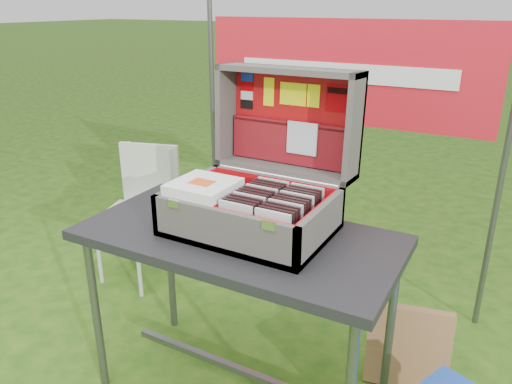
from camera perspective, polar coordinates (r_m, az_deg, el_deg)
The scene contains 87 objects.
table at distance 2.19m, azimuth -1.91°, elevation -14.17°, with size 1.27×0.64×0.79m, color #2C2C2E, non-canonical shape.
table_top at distance 1.99m, azimuth -2.04°, elevation -5.25°, with size 1.27×0.64×0.04m, color #2C2C2E.
table_leg_fl at distance 2.35m, azimuth -17.80°, elevation -13.13°, with size 0.04×0.04×0.75m, color #59595B.
table_leg_bl at distance 2.66m, azimuth -9.77°, elevation -8.06°, with size 0.04×0.04×0.75m, color #59595B.
table_leg_br at distance 2.22m, azimuth 15.06°, elevation -14.96°, with size 0.04×0.04×0.75m, color #59595B.
table_brace at distance 2.36m, azimuth -1.83°, elevation -19.70°, with size 1.12×0.03×0.03m, color #59595B.
suitcase at distance 1.94m, azimuth 0.20°, elevation 4.33°, with size 0.62×0.60×0.61m, color #65625D, non-canonical shape.
suitcase_base_bottom at distance 2.00m, azimuth -0.65°, elevation -4.14°, with size 0.62×0.44×0.02m, color #65625D.
suitcase_base_wall_front at distance 1.81m, azimuth -3.99°, elevation -4.54°, with size 0.62×0.02×0.17m, color #65625D.
suitcase_base_wall_back at distance 2.14m, azimuth 2.14°, elevation -0.33°, with size 0.62×0.02×0.17m, color #65625D.
suitcase_base_wall_left at distance 2.12m, azimuth -7.67°, elevation -0.69°, with size 0.02×0.44×0.17m, color #65625D.
suitcase_base_wall_right at distance 1.85m, azimuth 7.41°, elevation -4.02°, with size 0.02×0.44×0.17m, color #65625D.
suitcase_liner_floor at distance 1.99m, azimuth -0.65°, elevation -3.74°, with size 0.57×0.40×0.01m, color red.
suitcase_latch_left at distance 1.88m, azimuth -9.38°, elevation -1.32°, with size 0.05×0.01×0.03m, color silver.
suitcase_latch_right at distance 1.67m, azimuth 1.49°, elevation -3.87°, with size 0.05×0.01×0.03m, color silver.
suitcase_hinge at distance 2.12m, azimuth 2.32°, elevation 1.87°, with size 0.02×0.02×0.56m, color silver.
suitcase_lid_back at distance 2.21m, azimuth 4.36°, elevation 8.38°, with size 0.62×0.44×0.02m, color #65625D.
suitcase_lid_rim_far at distance 2.12m, azimuth 3.79°, elevation 13.71°, with size 0.62×0.02×0.17m, color #65625D.
suitcase_lid_rim_near at distance 2.19m, azimuth 3.32°, elevation 2.70°, with size 0.62×0.02×0.17m, color #65625D.
suitcase_lid_rim_left at distance 2.29m, azimuth -3.29°, elevation 8.92°, with size 0.02×0.44×0.17m, color #65625D.
suitcase_lid_rim_right at distance 2.04m, azimuth 11.20°, elevation 7.07°, with size 0.02×0.44×0.17m, color #65625D.
suitcase_lid_liner at distance 2.19m, azimuth 4.19°, elevation 8.32°, with size 0.57×0.39×0.01m, color red.
suitcase_liner_wall_front at distance 1.81m, azimuth -3.73°, elevation -4.01°, with size 0.57×0.01×0.14m, color red.
suitcase_liner_wall_back at distance 2.12m, azimuth 1.96°, elevation -0.15°, with size 0.57×0.01×0.14m, color red.
suitcase_liner_wall_left at distance 2.11m, azimuth -7.36°, elevation -0.46°, with size 0.01×0.40×0.14m, color red.
suitcase_liner_wall_right at distance 1.85m, azimuth 6.99°, elevation -3.58°, with size 0.01×0.40×0.14m, color red.
suitcase_lid_pocket at distance 2.20m, azimuth 3.86°, elevation 5.59°, with size 0.55×0.18×0.03m, color maroon.
suitcase_pocket_edge at distance 2.17m, azimuth 3.89°, elevation 7.84°, with size 0.54×0.02×0.02m, color maroon.
suitcase_pocket_cd at distance 2.15m, azimuth 5.30°, elevation 6.12°, with size 0.14×0.14×0.01m, color silver.
lid_sticker_cc_a at distance 2.27m, azimuth -1.03°, elevation 12.98°, with size 0.06×0.04×0.00m, color #1933B2.
lid_sticker_cc_b at distance 2.27m, azimuth -1.04°, elevation 11.98°, with size 0.06×0.04×0.00m, color #B70005.
lid_sticker_cc_c at distance 2.28m, azimuth -1.06°, elevation 10.98°, with size 0.06×0.04×0.00m, color white.
lid_sticker_cc_d at distance 2.28m, azimuth -1.08°, elevation 9.98°, with size 0.06×0.04×0.00m, color black.
lid_card_neon_tall at distance 2.22m, azimuth 1.48°, elevation 11.37°, with size 0.05×0.12×0.00m, color #F0F50E.
lid_card_neon_main at distance 2.17m, azimuth 4.25°, elevation 11.10°, with size 0.12×0.09×0.00m, color #F0F50E.
lid_card_neon_small at distance 2.13m, azimuth 6.59°, elevation 10.85°, with size 0.06×0.09×0.00m, color #F0F50E.
lid_sticker_band at distance 2.09m, azimuth 9.43°, elevation 10.52°, with size 0.11×0.11×0.00m, color #B70005.
lid_sticker_band_bar at distance 2.09m, azimuth 9.50°, elevation 11.33°, with size 0.10×0.02×0.00m, color black.
cd_left_0 at distance 1.81m, azimuth -2.33°, elevation -3.62°, with size 0.14×0.01×0.16m, color silver.
cd_left_1 at distance 1.82m, azimuth -1.92°, elevation -3.34°, with size 0.14×0.01×0.16m, color black.
cd_left_2 at distance 1.84m, azimuth -1.53°, elevation -3.07°, with size 0.14×0.01×0.16m, color black.
cd_left_3 at distance 1.86m, azimuth -1.15°, elevation -2.80°, with size 0.14×0.01×0.16m, color black.
cd_left_4 at distance 1.88m, azimuth -0.77°, elevation -2.54°, with size 0.14×0.01×0.16m, color silver.
cd_left_5 at distance 1.90m, azimuth -0.40°, elevation -2.29°, with size 0.14×0.01×0.16m, color black.
cd_left_6 at distance 1.92m, azimuth -0.04°, elevation -2.04°, with size 0.14×0.01×0.16m, color black.
cd_left_7 at distance 1.94m, azimuth 0.31°, elevation -1.79°, with size 0.14×0.01×0.16m, color black.
cd_left_8 at distance 1.96m, azimuth 0.66°, elevation -1.55°, with size 0.14×0.01×0.16m, color silver.
cd_left_9 at distance 1.98m, azimuth 0.99°, elevation -1.32°, with size 0.14×0.01×0.16m, color black.
cd_left_10 at distance 2.00m, azimuth 1.33°, elevation -1.08°, with size 0.14×0.01×0.16m, color black.
cd_left_11 at distance 2.02m, azimuth 1.65°, elevation -0.86°, with size 0.14×0.01×0.16m, color black.
cd_left_12 at distance 2.04m, azimuth 1.97°, elevation -0.64°, with size 0.14×0.01×0.16m, color silver.
cd_right_0 at distance 1.74m, azimuth 1.91°, elevation -4.62°, with size 0.14×0.01×0.16m, color silver.
cd_right_1 at distance 1.76m, azimuth 2.28°, elevation -4.32°, with size 0.14×0.01×0.16m, color black.
cd_right_2 at distance 1.78m, azimuth 2.64°, elevation -4.02°, with size 0.14×0.01×0.16m, color black.
cd_right_3 at distance 1.80m, azimuth 2.99°, elevation -3.74°, with size 0.14×0.01×0.16m, color black.
cd_right_4 at distance 1.82m, azimuth 3.34°, elevation -3.46°, with size 0.14×0.01×0.16m, color silver.
cd_right_5 at distance 1.84m, azimuth 3.67°, elevation -3.18°, with size 0.14×0.01×0.16m, color black.
cd_right_6 at distance 1.86m, azimuth 4.00°, elevation -2.91°, with size 0.14×0.01×0.16m, color black.
cd_right_7 at distance 1.88m, azimuth 4.32°, elevation -2.65°, with size 0.14×0.01×0.16m, color black.
cd_right_8 at distance 1.90m, azimuth 4.64°, elevation -2.39°, with size 0.14×0.01×0.16m, color silver.
cd_right_9 at distance 1.92m, azimuth 4.94°, elevation -2.14°, with size 0.14×0.01×0.16m, color black.
cd_right_10 at distance 1.94m, azimuth 5.25°, elevation -1.89°, with size 0.14×0.01×0.16m, color black.
cd_right_11 at distance 1.96m, azimuth 5.54°, elevation -1.65°, with size 0.14×0.01×0.16m, color black.
cd_right_12 at distance 1.98m, azimuth 5.83°, elevation -1.41°, with size 0.14×0.01×0.16m, color silver.
songbook_0 at distance 1.95m, azimuth -5.99°, elevation 0.14°, with size 0.23×0.23×0.01m, color white.
songbook_1 at distance 1.95m, azimuth -6.00°, elevation 0.27°, with size 0.23×0.23×0.01m, color white.
songbook_2 at distance 1.95m, azimuth -6.00°, elevation 0.41°, with size 0.23×0.23×0.01m, color white.
songbook_3 at distance 1.95m, azimuth -6.01°, elevation 0.55°, with size 0.23×0.23×0.01m, color white.
songbook_4 at distance 1.95m, azimuth -6.02°, elevation 0.69°, with size 0.23×0.23×0.01m, color white.
songbook_5 at distance 1.95m, azimuth -6.02°, elevation 0.83°, with size 0.23×0.23×0.01m, color white.
songbook_6 at distance 1.94m, azimuth -6.03°, elevation 0.96°, with size 0.23×0.23×0.01m, color white.
songbook_7 at distance 1.94m, azimuth -6.03°, elevation 1.10°, with size 0.23×0.23×0.01m, color white.
songbook_graphic at distance 1.93m, azimuth -6.21°, elevation 1.13°, with size 0.09×0.07×0.00m, color #D85919.
chair at distance 3.15m, azimuth -13.81°, elevation -2.79°, with size 0.38×0.42×0.84m, color silver, non-canonical shape.
chair_seat at distance 3.15m, azimuth -13.83°, elevation -2.63°, with size 0.38×0.38×0.03m, color silver.
chair_backrest at distance 3.20m, azimuth -11.97°, elevation 1.94°, with size 0.38×0.03×0.40m, color silver.
chair_leg_fl at distance 3.24m, azimuth -17.57°, elevation -6.51°, with size 0.02×0.02×0.43m, color silver.
chair_leg_fr at distance 3.03m, azimuth -13.26°, elevation -8.04°, with size 0.02×0.02×0.43m, color silver.
chair_leg_bl at distance 3.44m, azimuth -13.71°, elevation -4.44°, with size 0.02×0.02×0.43m, color silver.
chair_leg_br at distance 3.25m, azimuth -9.45°, elevation -5.71°, with size 0.02×0.02×0.43m, color silver.
chair_upright_left at distance 3.30m, azimuth -14.10°, elevation 2.21°, with size 0.02×0.02×0.40m, color silver.
chair_upright_right at distance 3.10m, azimuth -9.68°, elevation 1.31°, with size 0.02×0.02×0.40m, color silver.
cardboard_box at distance 2.46m, azimuth 16.97°, elevation -16.65°, with size 0.36×0.06×0.38m, color #A56B43.
banner_post_left at distance 3.26m, azimuth -4.88°, elevation 6.54°, with size 0.03×0.03×1.70m, color #59595B.
banner_post_right at distance 2.73m, azimuth 26.26°, elevation 1.59°, with size 0.03×0.03×1.70m, color #59595B.
banner at distance 2.78m, azimuth 9.81°, elevation 13.31°, with size 1.60×0.01×0.55m, color red.
banner_text at distance 2.77m, azimuth 9.73°, elevation 13.29°, with size 1.20×0.00×0.10m, color white.
Camera 1 is at (0.93, -1.51, 1.65)m, focal length 35.00 mm.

